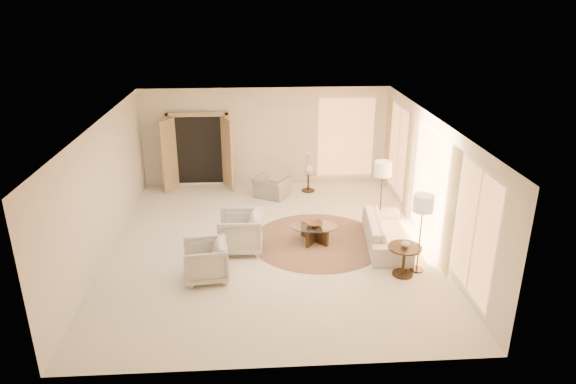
{
  "coord_description": "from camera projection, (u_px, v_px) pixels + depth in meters",
  "views": [
    {
      "loc": [
        -0.28,
        -10.2,
        5.23
      ],
      "look_at": [
        0.4,
        0.4,
        1.1
      ],
      "focal_mm": 32.0,
      "sensor_mm": 36.0,
      "label": 1
    }
  ],
  "objects": [
    {
      "name": "window_back_corner",
      "position": [
        346.0,
        138.0,
        14.73
      ],
      "size": [
        1.7,
        0.1,
        2.4
      ],
      "primitive_type": null,
      "color": "#FBAA64",
      "rests_on": "room"
    },
    {
      "name": "armchair_left",
      "position": [
        240.0,
        230.0,
        11.03
      ],
      "size": [
        0.88,
        0.93,
        0.94
      ],
      "primitive_type": "imported",
      "rotation": [
        0.0,
        0.0,
        -1.6
      ],
      "color": "beige",
      "rests_on": "room"
    },
    {
      "name": "sofa",
      "position": [
        387.0,
        232.0,
        11.29
      ],
      "size": [
        1.08,
        2.26,
        0.64
      ],
      "primitive_type": "imported",
      "rotation": [
        0.0,
        0.0,
        1.47
      ],
      "color": "beige",
      "rests_on": "room"
    },
    {
      "name": "area_rug",
      "position": [
        317.0,
        241.0,
        11.58
      ],
      "size": [
        3.66,
        3.66,
        0.01
      ],
      "primitive_type": "cylinder",
      "rotation": [
        0.0,
        0.0,
        0.27
      ],
      "color": "#493021",
      "rests_on": "room"
    },
    {
      "name": "coffee_table",
      "position": [
        315.0,
        232.0,
        11.48
      ],
      "size": [
        1.15,
        1.15,
        0.39
      ],
      "rotation": [
        0.0,
        0.0,
        0.09
      ],
      "color": "black",
      "rests_on": "room"
    },
    {
      "name": "accent_chair",
      "position": [
        271.0,
        184.0,
        13.95
      ],
      "size": [
        1.02,
        0.91,
        0.75
      ],
      "primitive_type": "imported",
      "rotation": [
        0.0,
        0.0,
        2.62
      ],
      "color": "gray",
      "rests_on": "room"
    },
    {
      "name": "curtains_right",
      "position": [
        413.0,
        172.0,
        12.07
      ],
      "size": [
        0.06,
        5.2,
        2.6
      ],
      "primitive_type": null,
      "color": "tan",
      "rests_on": "room"
    },
    {
      "name": "floor_lamp_near",
      "position": [
        383.0,
        172.0,
        11.78
      ],
      "size": [
        0.4,
        0.4,
        1.64
      ],
      "rotation": [
        0.0,
        0.0,
        0.01
      ],
      "color": "black",
      "rests_on": "room"
    },
    {
      "name": "end_vase",
      "position": [
        405.0,
        243.0,
        9.95
      ],
      "size": [
        0.19,
        0.19,
        0.17
      ],
      "primitive_type": "imported",
      "rotation": [
        0.0,
        0.0,
        0.21
      ],
      "color": "silver",
      "rests_on": "end_table"
    },
    {
      "name": "french_doors",
      "position": [
        199.0,
        151.0,
        14.45
      ],
      "size": [
        1.95,
        0.66,
        2.16
      ],
      "color": "tan",
      "rests_on": "room"
    },
    {
      "name": "room",
      "position": [
        270.0,
        186.0,
        10.9
      ],
      "size": [
        7.04,
        8.04,
        2.83
      ],
      "color": "white",
      "rests_on": "ground"
    },
    {
      "name": "bowl",
      "position": [
        315.0,
        224.0,
        11.42
      ],
      "size": [
        0.39,
        0.39,
        0.09
      ],
      "primitive_type": "imported",
      "rotation": [
        0.0,
        0.0,
        0.1
      ],
      "color": "brown",
      "rests_on": "coffee_table"
    },
    {
      "name": "end_table",
      "position": [
        404.0,
        256.0,
        10.05
      ],
      "size": [
        0.66,
        0.66,
        0.62
      ],
      "rotation": [
        0.0,
        0.0,
        0.3
      ],
      "color": "black",
      "rests_on": "room"
    },
    {
      "name": "side_table",
      "position": [
        308.0,
        180.0,
        14.4
      ],
      "size": [
        0.48,
        0.48,
        0.56
      ],
      "rotation": [
        0.0,
        0.0,
        0.3
      ],
      "color": "black",
      "rests_on": "room"
    },
    {
      "name": "side_vase",
      "position": [
        308.0,
        168.0,
        14.27
      ],
      "size": [
        0.29,
        0.29,
        0.27
      ],
      "primitive_type": "imported",
      "rotation": [
        0.0,
        0.0,
        0.1
      ],
      "color": "silver",
      "rests_on": "side_table"
    },
    {
      "name": "floor_lamp_far",
      "position": [
        423.0,
        207.0,
        9.87
      ],
      "size": [
        0.4,
        0.4,
        1.63
      ],
      "rotation": [
        0.0,
        0.0,
        -0.16
      ],
      "color": "black",
      "rests_on": "room"
    },
    {
      "name": "armchair_right",
      "position": [
        205.0,
        259.0,
        9.92
      ],
      "size": [
        0.86,
        0.91,
        0.84
      ],
      "primitive_type": "imported",
      "rotation": [
        0.0,
        0.0,
        -1.44
      ],
      "color": "beige",
      "rests_on": "room"
    },
    {
      "name": "windows_right",
      "position": [
        428.0,
        183.0,
        11.21
      ],
      "size": [
        0.1,
        6.4,
        2.4
      ],
      "primitive_type": null,
      "color": "#FBAA64",
      "rests_on": "room"
    }
  ]
}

